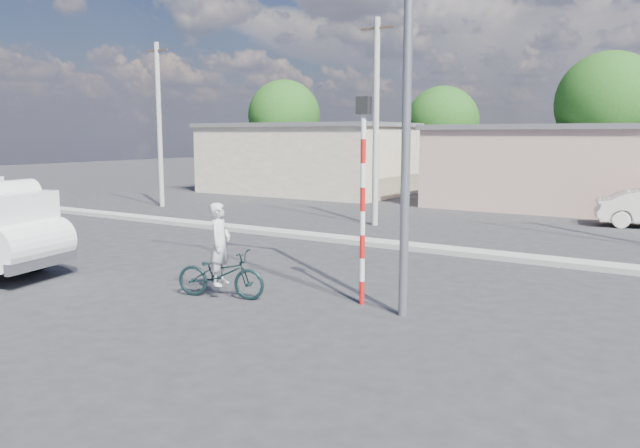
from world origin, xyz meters
The scene contains 9 objects.
ground_plane centered at (0.00, 0.00, 0.00)m, with size 120.00×120.00×0.00m, color #27272A.
median centered at (0.00, 8.00, 0.08)m, with size 40.00×0.80×0.16m, color #99968E.
bicycle centered at (0.31, 0.28, 0.54)m, with size 0.71×2.05×1.08m, color black.
cyclist centered at (0.31, 0.28, 0.91)m, with size 0.66×0.44×1.82m, color silver.
traffic_pole centered at (3.20, 1.50, 2.59)m, with size 0.28×0.18×4.36m.
streetlight centered at (4.14, 1.20, 4.96)m, with size 2.34×0.22×9.00m.
building_row centered at (1.10, 22.00, 2.13)m, with size 37.80×7.30×4.44m.
tree_row centered at (3.76, 28.45, 4.99)m, with size 43.62×7.43×8.42m.
utility_poles centered at (3.25, 12.00, 4.07)m, with size 35.40×0.24×8.00m.
Camera 1 is at (9.43, -9.87, 3.60)m, focal length 35.00 mm.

